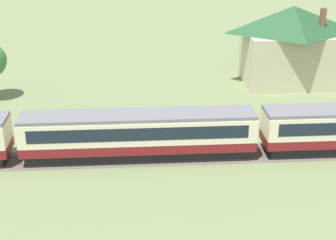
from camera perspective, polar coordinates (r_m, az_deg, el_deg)
name	(u,v)px	position (r m, az deg, el deg)	size (l,w,h in m)	color
passenger_train	(262,130)	(43.92, 10.35, -1.08)	(80.18, 3.14, 3.96)	maroon
railway_track	(290,152)	(45.53, 13.37, -3.49)	(134.55, 3.60, 0.04)	#665B51
station_house_dark_green_roof	(290,44)	(62.16, 13.42, 8.20)	(11.32, 8.18, 9.15)	beige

